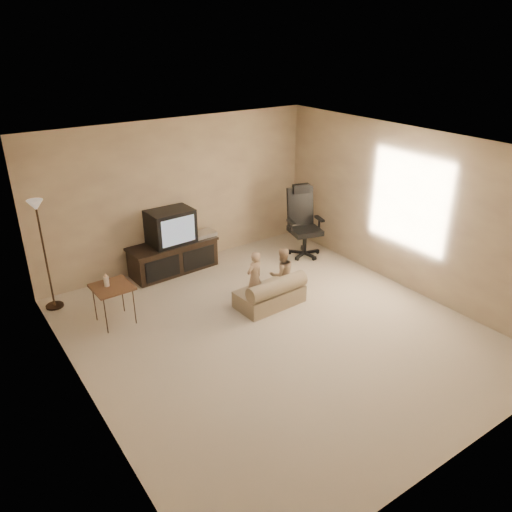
# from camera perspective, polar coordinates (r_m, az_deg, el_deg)

# --- Properties ---
(floor) EXTENTS (5.50, 5.50, 0.00)m
(floor) POSITION_cam_1_polar(r_m,az_deg,el_deg) (6.90, 2.16, -8.59)
(floor) COLOR beige
(floor) RESTS_ON ground
(room_shell) EXTENTS (5.50, 5.50, 5.50)m
(room_shell) POSITION_cam_1_polar(r_m,az_deg,el_deg) (6.21, 2.38, 3.24)
(room_shell) COLOR white
(room_shell) RESTS_ON floor
(tv_stand) EXTENTS (1.55, 0.64, 1.09)m
(tv_stand) POSITION_cam_1_polar(r_m,az_deg,el_deg) (8.47, -9.48, 1.11)
(tv_stand) COLOR black
(tv_stand) RESTS_ON floor
(office_chair) EXTENTS (0.72, 0.74, 1.28)m
(office_chair) POSITION_cam_1_polar(r_m,az_deg,el_deg) (9.03, 5.41, 2.92)
(office_chair) COLOR black
(office_chair) RESTS_ON floor
(side_table) EXTENTS (0.53, 0.53, 0.77)m
(side_table) POSITION_cam_1_polar(r_m,az_deg,el_deg) (7.11, -16.18, -3.45)
(side_table) COLOR brown
(side_table) RESTS_ON floor
(floor_lamp) EXTENTS (0.26, 0.26, 1.66)m
(floor_lamp) POSITION_cam_1_polar(r_m,az_deg,el_deg) (7.56, -23.42, 2.64)
(floor_lamp) COLOR black
(floor_lamp) RESTS_ON floor
(child_sofa) EXTENTS (1.02, 0.61, 0.49)m
(child_sofa) POSITION_cam_1_polar(r_m,az_deg,el_deg) (7.40, 1.79, -4.34)
(child_sofa) COLOR tan
(child_sofa) RESTS_ON floor
(toddler_left) EXTENTS (0.34, 0.28, 0.83)m
(toddler_left) POSITION_cam_1_polar(r_m,az_deg,el_deg) (7.39, -0.18, -2.49)
(toddler_left) COLOR tan
(toddler_left) RESTS_ON floor
(toddler_right) EXTENTS (0.44, 0.29, 0.83)m
(toddler_right) POSITION_cam_1_polar(r_m,az_deg,el_deg) (7.52, 2.97, -2.03)
(toddler_right) COLOR tan
(toddler_right) RESTS_ON floor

